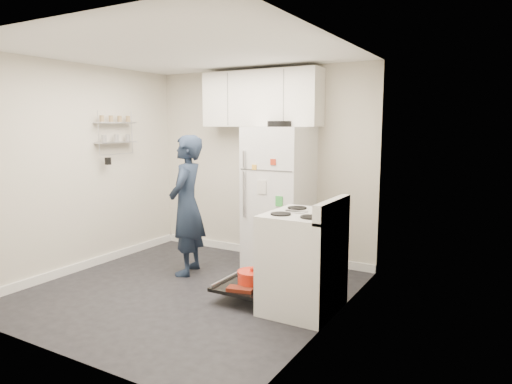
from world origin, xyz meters
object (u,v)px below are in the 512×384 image
Objects in this scene: electric_range at (302,262)px; person at (187,205)px; open_oven_door at (250,281)px; refrigerator at (279,198)px.

electric_range is 0.66× the size of person.
electric_range is 0.62m from open_oven_door.
refrigerator is at bearing 114.09° from person.
person is at bearing -137.21° from refrigerator.
electric_range is 1.57× the size of open_oven_door.
refrigerator is at bearing 102.52° from open_oven_door.
refrigerator reaches higher than electric_range.
refrigerator reaches higher than person.
electric_range is at bearing 59.98° from person.
electric_range reaches higher than open_oven_door.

